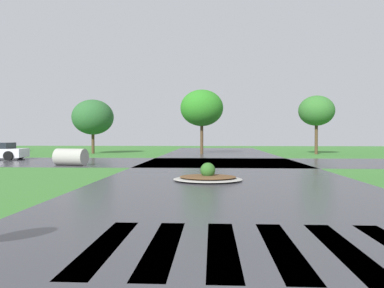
{
  "coord_description": "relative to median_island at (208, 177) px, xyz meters",
  "views": [
    {
      "loc": [
        -0.6,
        -2.16,
        1.69
      ],
      "look_at": [
        -1.43,
        13.39,
        1.35
      ],
      "focal_mm": 35.43,
      "sensor_mm": 36.0,
      "label": 1
    }
  ],
  "objects": [
    {
      "name": "asphalt_roadway",
      "position": [
        0.76,
        -1.98,
        -0.13
      ],
      "size": [
        9.75,
        80.0,
        0.01
      ],
      "primitive_type": "cube",
      "color": "#35353A",
      "rests_on": "ground"
    },
    {
      "name": "crosswalk_stripes",
      "position": [
        0.76,
        -8.42,
        -0.13
      ],
      "size": [
        4.95,
        3.0,
        0.01
      ],
      "color": "white",
      "rests_on": "ground"
    },
    {
      "name": "background_treeline",
      "position": [
        -1.56,
        21.45,
        3.57
      ],
      "size": [
        48.34,
        5.53,
        5.95
      ],
      "color": "#4C3823",
      "rests_on": "ground"
    },
    {
      "name": "asphalt_cross_road",
      "position": [
        0.76,
        9.84,
        -0.13
      ],
      "size": [
        90.0,
        8.78,
        0.01
      ],
      "primitive_type": "cube",
      "color": "#35353A",
      "rests_on": "ground"
    },
    {
      "name": "median_island",
      "position": [
        0.0,
        0.0,
        0.0
      ],
      "size": [
        2.59,
        2.29,
        0.68
      ],
      "color": "#9E9B93",
      "rests_on": "ground"
    },
    {
      "name": "drainage_pipe_stack",
      "position": [
        -7.87,
        6.94,
        0.34
      ],
      "size": [
        1.92,
        1.3,
        0.96
      ],
      "color": "#9E9B93",
      "rests_on": "ground"
    }
  ]
}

